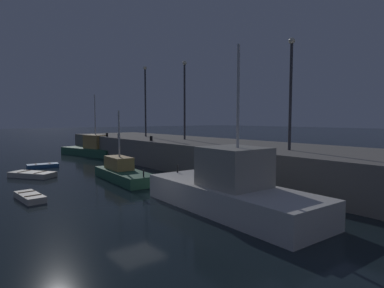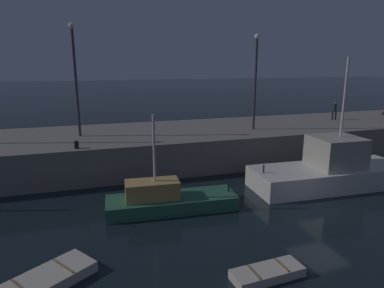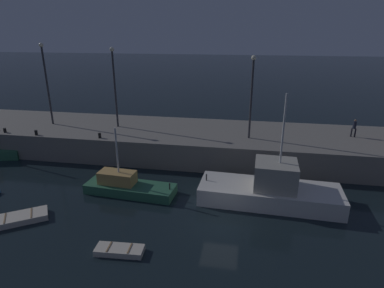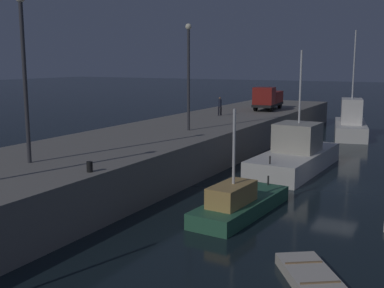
{
  "view_description": "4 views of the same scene",
  "coord_description": "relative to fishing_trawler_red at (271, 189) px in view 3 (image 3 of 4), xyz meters",
  "views": [
    {
      "loc": [
        14.75,
        -8.15,
        4.69
      ],
      "look_at": [
        -5.76,
        8.37,
        2.64
      ],
      "focal_mm": 30.34,
      "sensor_mm": 36.0,
      "label": 1
    },
    {
      "loc": [
        -11.54,
        -13.66,
        7.84
      ],
      "look_at": [
        -4.19,
        9.72,
        1.97
      ],
      "focal_mm": 31.39,
      "sensor_mm": 36.0,
      "label": 2
    },
    {
      "loc": [
        1.3,
        -18.2,
        12.15
      ],
      "look_at": [
        -3.67,
        9.84,
        2.01
      ],
      "focal_mm": 29.8,
      "sensor_mm": 36.0,
      "label": 3
    },
    {
      "loc": [
        -28.87,
        -5.65,
        7.49
      ],
      "look_at": [
        -0.56,
        9.62,
        1.95
      ],
      "focal_mm": 44.85,
      "sensor_mm": 36.0,
      "label": 4
    }
  ],
  "objects": [
    {
      "name": "rowboat_white_mid",
      "position": [
        -16.83,
        -5.5,
        -0.88
      ],
      "size": [
        3.82,
        3.29,
        0.45
      ],
      "color": "beige",
      "rests_on": "ground"
    },
    {
      "name": "dockworker",
      "position": [
        8.1,
        9.63,
        2.43
      ],
      "size": [
        0.45,
        0.39,
        1.73
      ],
      "color": "black",
      "rests_on": "pier_quay"
    },
    {
      "name": "lamp_post_east",
      "position": [
        -15.53,
        9.01,
        6.19
      ],
      "size": [
        0.44,
        0.44,
        8.14
      ],
      "color": "#38383D",
      "rests_on": "pier_quay"
    },
    {
      "name": "ground_plane",
      "position": [
        -3.36,
        -3.53,
        -1.08
      ],
      "size": [
        320.0,
        320.0,
        0.0
      ],
      "primitive_type": "plane",
      "color": "black"
    },
    {
      "name": "lamp_post_central",
      "position": [
        -1.75,
        7.55,
        5.92
      ],
      "size": [
        0.44,
        0.44,
        7.62
      ],
      "color": "#38383D",
      "rests_on": "pier_quay"
    },
    {
      "name": "dinghy_orange_near",
      "position": [
        -8.85,
        -7.43,
        -0.9
      ],
      "size": [
        2.85,
        1.19,
        0.4
      ],
      "color": "beige",
      "rests_on": "ground"
    },
    {
      "name": "lamp_post_west",
      "position": [
        -22.95,
        8.72,
        6.38
      ],
      "size": [
        0.44,
        0.44,
        8.5
      ],
      "color": "#38383D",
      "rests_on": "pier_quay"
    },
    {
      "name": "bollard_east",
      "position": [
        -25.84,
        4.98,
        1.67
      ],
      "size": [
        0.28,
        0.28,
        0.45
      ],
      "primitive_type": "cylinder",
      "color": "black",
      "rests_on": "pier_quay"
    },
    {
      "name": "bollard_west",
      "position": [
        -15.71,
        5.02,
        1.69
      ],
      "size": [
        0.28,
        0.28,
        0.49
      ],
      "primitive_type": "cylinder",
      "color": "black",
      "rests_on": "pier_quay"
    },
    {
      "name": "fishing_trawler_red",
      "position": [
        0.0,
        0.0,
        0.0
      ],
      "size": [
        10.45,
        3.91,
        8.26
      ],
      "color": "silver",
      "rests_on": "ground"
    },
    {
      "name": "bollard_central",
      "position": [
        -22.23,
        4.79,
        1.69
      ],
      "size": [
        0.28,
        0.28,
        0.49
      ],
      "primitive_type": "cylinder",
      "color": "black",
      "rests_on": "pier_quay"
    },
    {
      "name": "pier_quay",
      "position": [
        -3.36,
        9.05,
        0.18
      ],
      "size": [
        63.73,
        9.45,
        2.53
      ],
      "color": "gray",
      "rests_on": "ground"
    },
    {
      "name": "fishing_boat_orange",
      "position": [
        -11.05,
        -0.4,
        -0.48
      ],
      "size": [
        7.25,
        2.68,
        5.32
      ],
      "color": "#2D6647",
      "rests_on": "ground"
    }
  ]
}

